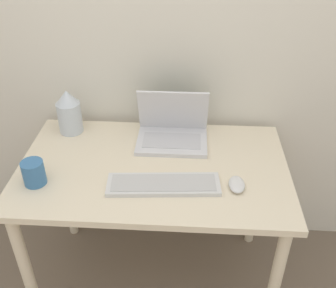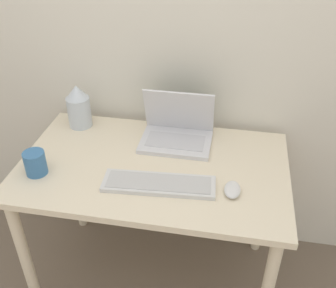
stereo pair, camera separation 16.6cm
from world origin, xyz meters
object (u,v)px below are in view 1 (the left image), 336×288
Objects in this scene: mouse at (237,184)px; vase at (69,112)px; laptop at (172,130)px; mug at (34,173)px; keyboard at (163,184)px.

vase is (-0.77, 0.38, 0.09)m from mouse.
laptop is 0.64m from mug.
vase is at bearing 174.27° from laptop.
laptop is at bearing 87.15° from keyboard.
vase reaches higher than mug.
laptop is 0.35m from keyboard.
laptop is 3.08× the size of mouse.
vase is at bearing 153.82° from mouse.
mug is (-0.04, -0.40, -0.06)m from vase.
mouse is (0.29, 0.01, 0.00)m from keyboard.
vase is (-0.50, 0.05, 0.05)m from laptop.
keyboard is (-0.02, -0.34, -0.04)m from laptop.
vase is at bearing 84.26° from mug.
mouse is 1.03× the size of mug.
laptop is 3.17× the size of mug.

